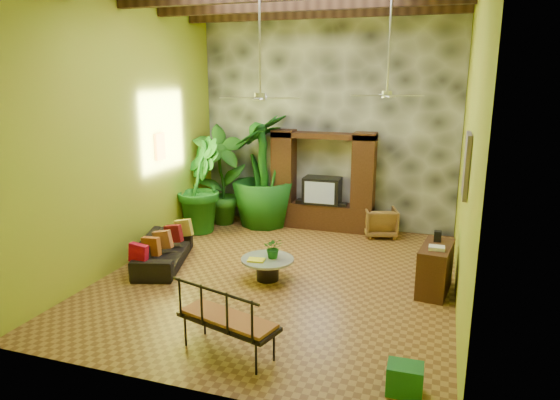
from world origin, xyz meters
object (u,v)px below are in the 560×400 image
(coffee_table, at_px, (268,266))
(iron_bench, at_px, (225,317))
(ceiling_fan_back, at_px, (387,83))
(tall_plant_c, at_px, (263,171))
(side_console, at_px, (435,269))
(green_bin, at_px, (405,379))
(wicker_armchair, at_px, (380,222))
(tall_plant_a, at_px, (221,176))
(ceiling_fan_front, at_px, (260,84))
(tall_plant_b, at_px, (199,185))
(entertainment_center, at_px, (322,188))
(sofa, at_px, (164,251))

(coffee_table, distance_m, iron_bench, 2.55)
(ceiling_fan_back, height_order, tall_plant_c, ceiling_fan_back)
(iron_bench, xyz_separation_m, side_console, (2.48, 2.92, -0.14))
(iron_bench, height_order, side_console, iron_bench)
(ceiling_fan_back, height_order, green_bin, ceiling_fan_back)
(green_bin, bearing_deg, ceiling_fan_back, 101.63)
(wicker_armchair, relative_size, tall_plant_a, 0.30)
(wicker_armchair, bearing_deg, iron_bench, 61.36)
(wicker_armchair, height_order, side_console, side_console)
(ceiling_fan_front, bearing_deg, iron_bench, -80.87)
(ceiling_fan_front, bearing_deg, ceiling_fan_back, 41.63)
(ceiling_fan_front, distance_m, iron_bench, 3.70)
(iron_bench, bearing_deg, tall_plant_b, 136.84)
(tall_plant_c, height_order, side_console, tall_plant_c)
(ceiling_fan_front, bearing_deg, tall_plant_a, 125.19)
(wicker_armchair, distance_m, coffee_table, 3.53)
(entertainment_center, xyz_separation_m, sofa, (-2.30, -3.27, -0.69))
(entertainment_center, distance_m, tall_plant_a, 2.44)
(green_bin, bearing_deg, wicker_armchair, 100.10)
(entertainment_center, distance_m, ceiling_fan_front, 4.30)
(ceiling_fan_front, height_order, green_bin, ceiling_fan_front)
(side_console, bearing_deg, iron_bench, -122.93)
(entertainment_center, relative_size, side_console, 2.38)
(ceiling_fan_front, height_order, coffee_table, ceiling_fan_front)
(ceiling_fan_back, xyz_separation_m, tall_plant_a, (-3.99, 1.50, -2.20))
(sofa, bearing_deg, tall_plant_c, -33.33)
(green_bin, bearing_deg, sofa, 150.74)
(entertainment_center, bearing_deg, iron_bench, -88.31)
(ceiling_fan_back, height_order, iron_bench, ceiling_fan_back)
(entertainment_center, xyz_separation_m, tall_plant_b, (-2.65, -1.09, 0.12))
(coffee_table, bearing_deg, iron_bench, -82.35)
(ceiling_fan_back, relative_size, wicker_armchair, 2.61)
(coffee_table, bearing_deg, sofa, 178.23)
(tall_plant_b, bearing_deg, entertainment_center, 22.28)
(sofa, bearing_deg, entertainment_center, -51.84)
(ceiling_fan_front, xyz_separation_m, iron_bench, (0.37, -2.32, -2.86))
(ceiling_fan_back, distance_m, tall_plant_b, 4.92)
(ceiling_fan_front, height_order, ceiling_fan_back, same)
(tall_plant_a, bearing_deg, entertainment_center, 10.36)
(ceiling_fan_back, bearing_deg, ceiling_fan_front, -138.37)
(sofa, distance_m, tall_plant_b, 2.36)
(sofa, xyz_separation_m, iron_bench, (2.47, -2.58, 0.27))
(ceiling_fan_back, relative_size, side_console, 1.84)
(side_console, bearing_deg, ceiling_fan_back, 143.90)
(sofa, relative_size, side_console, 1.89)
(tall_plant_b, xyz_separation_m, iron_bench, (2.82, -4.77, -0.54))
(ceiling_fan_front, xyz_separation_m, tall_plant_a, (-2.19, 3.10, -2.20))
(wicker_armchair, height_order, iron_bench, iron_bench)
(ceiling_fan_front, distance_m, tall_plant_c, 4.09)
(tall_plant_c, bearing_deg, side_console, -34.00)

